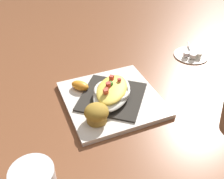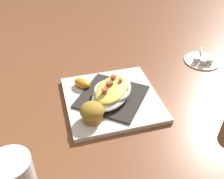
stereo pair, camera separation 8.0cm
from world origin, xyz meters
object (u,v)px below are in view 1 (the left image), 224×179
(creamer_cup_2, at_px, (199,54))
(square_plate, at_px, (112,99))
(creamer_cup_0, at_px, (186,54))
(spoon, at_px, (191,51))
(creamer_saucer, at_px, (191,55))
(gratin_dish, at_px, (112,91))
(orange_garnish, at_px, (80,86))
(muffin, at_px, (97,114))
(creamer_cup_1, at_px, (193,56))

(creamer_cup_2, bearing_deg, square_plate, 5.31)
(creamer_cup_0, bearing_deg, spoon, -166.62)
(creamer_saucer, xyz_separation_m, creamer_cup_2, (-0.01, 0.03, 0.01))
(square_plate, bearing_deg, gratin_dish, -45.35)
(orange_garnish, bearing_deg, square_plate, 124.73)
(creamer_saucer, bearing_deg, muffin, 14.80)
(gratin_dish, distance_m, creamer_cup_2, 0.41)
(square_plate, distance_m, creamer_cup_2, 0.41)
(creamer_saucer, relative_size, creamer_cup_1, 5.48)
(gratin_dish, xyz_separation_m, orange_garnish, (0.06, -0.09, -0.01))
(orange_garnish, bearing_deg, creamer_cup_0, 176.80)
(muffin, xyz_separation_m, orange_garnish, (-0.03, -0.15, -0.01))
(creamer_saucer, height_order, creamer_cup_0, creamer_cup_0)
(creamer_cup_1, bearing_deg, square_plate, 6.37)
(gratin_dish, height_order, creamer_saucer, gratin_dish)
(gratin_dish, bearing_deg, creamer_cup_2, -174.70)
(square_plate, height_order, creamer_cup_1, creamer_cup_1)
(gratin_dish, height_order, creamer_cup_0, gratin_dish)
(square_plate, height_order, creamer_saucer, square_plate)
(spoon, bearing_deg, creamer_saucer, 53.44)
(creamer_saucer, distance_m, spoon, 0.01)
(muffin, xyz_separation_m, creamer_saucer, (-0.49, -0.13, -0.04))
(square_plate, bearing_deg, creamer_saucer, -170.58)
(creamer_cup_2, bearing_deg, orange_garnish, -6.28)
(creamer_saucer, bearing_deg, square_plate, 9.42)
(muffin, distance_m, orange_garnish, 0.16)
(square_plate, xyz_separation_m, creamer_saucer, (-0.40, -0.07, -0.00))
(square_plate, height_order, muffin, muffin)
(creamer_saucer, height_order, spoon, spoon)
(gratin_dish, distance_m, creamer_cup_1, 0.39)
(muffin, bearing_deg, spoon, -164.56)
(square_plate, relative_size, creamer_cup_2, 11.59)
(square_plate, height_order, spoon, spoon)
(square_plate, distance_m, gratin_dish, 0.03)
(square_plate, xyz_separation_m, creamer_cup_2, (-0.41, -0.04, 0.01))
(creamer_saucer, bearing_deg, creamer_cup_0, 1.87)
(orange_garnish, bearing_deg, creamer_saucer, 177.12)
(creamer_cup_0, bearing_deg, square_plate, 10.01)
(muffin, xyz_separation_m, creamer_cup_1, (-0.47, -0.11, -0.02))
(gratin_dish, xyz_separation_m, spoon, (-0.41, -0.07, -0.03))
(muffin, xyz_separation_m, spoon, (-0.50, -0.14, -0.03))
(creamer_cup_2, bearing_deg, gratin_dish, 5.30)
(creamer_saucer, height_order, creamer_cup_1, creamer_cup_1)
(creamer_cup_1, bearing_deg, creamer_cup_0, -62.34)
(square_plate, xyz_separation_m, muffin, (0.09, 0.06, 0.03))
(creamer_saucer, xyz_separation_m, spoon, (-0.01, -0.01, 0.01))
(creamer_cup_2, bearing_deg, creamer_cup_0, -36.56)
(orange_garnish, relative_size, spoon, 0.82)
(gratin_dish, height_order, creamer_cup_1, gratin_dish)
(creamer_saucer, bearing_deg, orange_garnish, -2.88)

